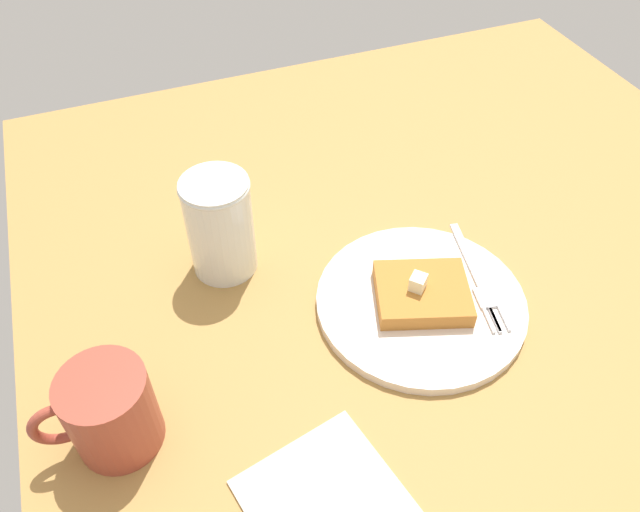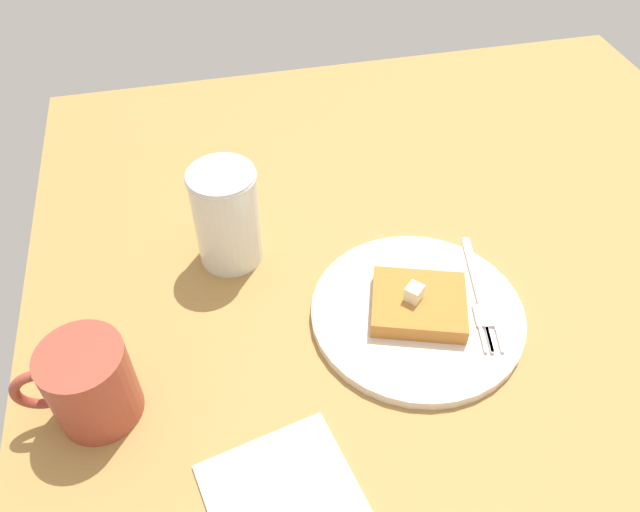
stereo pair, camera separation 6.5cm
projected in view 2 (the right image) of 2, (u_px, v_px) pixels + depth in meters
The scene contains 8 objects.
table_surface at pixel (442, 272), 72.01cm from camera, with size 92.90×92.90×2.84cm, color #A4793E.
plate at pixel (417, 313), 65.11cm from camera, with size 22.20×22.20×1.12cm.
toast_slice_center at pixel (419, 304), 64.07cm from camera, with size 9.56×8.11×1.91cm, color #B46F2B.
butter_pat_primary at pixel (414, 293), 62.78cm from camera, with size 1.67×1.51×1.67cm, color #F1F1CB.
fork at pixel (481, 299), 65.61cm from camera, with size 4.69×15.95×0.36cm.
syrup_jar at pixel (227, 219), 67.84cm from camera, with size 7.40×7.40×11.90cm.
napkin at pixel (286, 503), 51.64cm from camera, with size 12.27×12.73×0.30cm, color beige.
coffee_mug at pixel (89, 384), 54.76cm from camera, with size 10.44×7.60×8.65cm.
Camera 2 is at (24.61, 44.58, 54.30)cm, focal length 35.00 mm.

